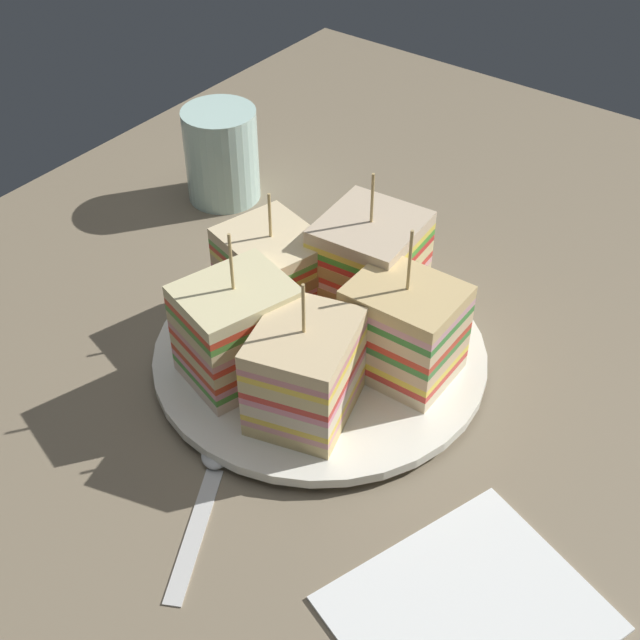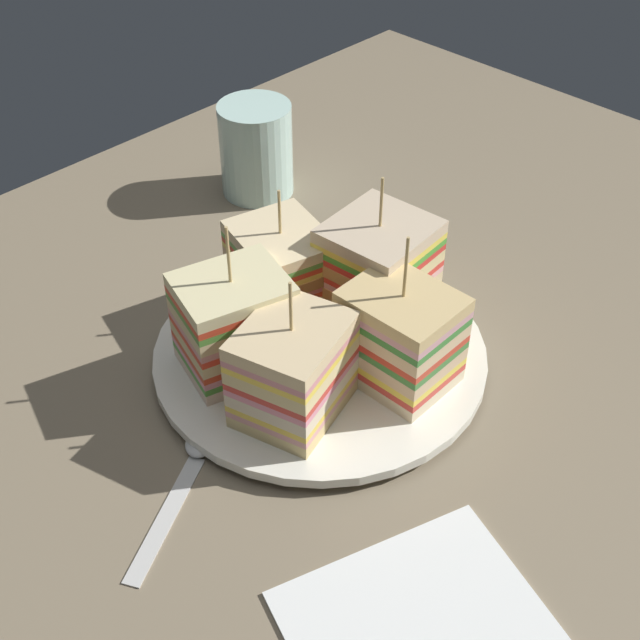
# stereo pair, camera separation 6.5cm
# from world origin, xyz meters

# --- Properties ---
(ground_plane) EXTENTS (1.10, 0.81, 0.02)m
(ground_plane) POSITION_xyz_m (0.00, 0.00, -0.01)
(ground_plane) COLOR #7E6F57
(plate) EXTENTS (0.26, 0.26, 0.01)m
(plate) POSITION_xyz_m (0.00, 0.00, 0.01)
(plate) COLOR white
(plate) RESTS_ON ground_plane
(sandwich_wedge_0) EXTENTS (0.09, 0.09, 0.11)m
(sandwich_wedge_0) POSITION_xyz_m (-0.02, -0.06, 0.05)
(sandwich_wedge_0) COLOR beige
(sandwich_wedge_0) RESTS_ON plate
(sandwich_wedge_1) EXTENTS (0.09, 0.08, 0.13)m
(sandwich_wedge_1) POSITION_xyz_m (0.05, -0.03, 0.05)
(sandwich_wedge_1) COLOR beige
(sandwich_wedge_1) RESTS_ON plate
(sandwich_wedge_2) EXTENTS (0.09, 0.08, 0.11)m
(sandwich_wedge_2) POSITION_xyz_m (0.06, 0.03, 0.05)
(sandwich_wedge_2) COLOR #DFC17E
(sandwich_wedge_2) RESTS_ON plate
(sandwich_wedge_3) EXTENTS (0.06, 0.08, 0.13)m
(sandwich_wedge_3) POSITION_xyz_m (-0.02, 0.06, 0.05)
(sandwich_wedge_3) COLOR beige
(sandwich_wedge_3) RESTS_ON plate
(sandwich_wedge_4) EXTENTS (0.08, 0.08, 0.13)m
(sandwich_wedge_4) POSITION_xyz_m (-0.06, 0.00, 0.06)
(sandwich_wedge_4) COLOR beige
(sandwich_wedge_4) RESTS_ON plate
(chip_pile) EXTENTS (0.07, 0.06, 0.01)m
(chip_pile) POSITION_xyz_m (-0.01, -0.02, 0.02)
(chip_pile) COLOR #E4C060
(chip_pile) RESTS_ON plate
(spoon) EXTENTS (0.13, 0.08, 0.01)m
(spoon) POSITION_xyz_m (0.14, 0.01, 0.00)
(spoon) COLOR silver
(spoon) RESTS_ON ground_plane
(napkin) EXTENTS (0.18, 0.17, 0.01)m
(napkin) POSITION_xyz_m (0.12, 0.20, 0.00)
(napkin) COLOR white
(napkin) RESTS_ON ground_plane
(drinking_glass) EXTENTS (0.07, 0.07, 0.09)m
(drinking_glass) POSITION_xyz_m (-0.14, -0.22, 0.04)
(drinking_glass) COLOR silver
(drinking_glass) RESTS_ON ground_plane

